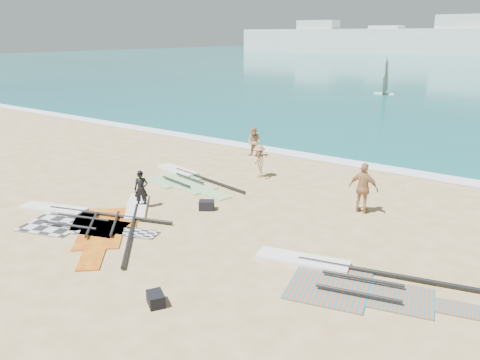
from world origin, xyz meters
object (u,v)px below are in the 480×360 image
Objects in this scene: beachgoer_left at (254,142)px; beachgoer_back at (363,188)px; gear_bag_near at (207,205)px; person_wetsuit at (141,189)px; rig_grey at (74,218)px; rig_orange at (344,277)px; beachgoer_mid at (259,161)px; rig_red at (119,220)px; gear_bag_far at (156,299)px; rig_green at (185,178)px.

beachgoer_back is (8.09, -4.63, 0.15)m from beachgoer_left.
person_wetsuit reaches higher than gear_bag_near.
beachgoer_left is (0.27, 11.45, 0.77)m from rig_grey.
beachgoer_left reaches higher than rig_orange.
beachgoer_mid is at bearing 98.90° from gear_bag_near.
rig_grey is 11.47m from beachgoer_left.
rig_red is 7.69m from beachgoer_mid.
gear_bag_near is 0.30× the size of beachgoer_back.
rig_grey is at bearing -156.66° from person_wetsuit.
beachgoer_left is at bearing 120.80° from rig_orange.
person_wetsuit is at bearing 139.75° from gear_bag_far.
beachgoer_back is at bearing 16.10° from rig_green.
rig_red reaches higher than rig_green.
beachgoer_back is at bearing 78.98° from gear_bag_far.
beachgoer_mid is 0.80× the size of beachgoer_back.
rig_green is 10.50× the size of gear_bag_near.
beachgoer_back is (8.37, 6.81, 0.92)m from rig_grey.
beachgoer_back reaches higher than rig_orange.
rig_green is 1.04× the size of rig_red.
beachgoer_back reaches higher than person_wetsuit.
gear_bag_far is at bearing -64.47° from beachgoer_left.
person_wetsuit is 0.77× the size of beachgoer_back.
gear_bag_near reaches higher than rig_green.
rig_green is at bearing 153.88° from rig_red.
gear_bag_far is at bearing 78.74° from beachgoer_back.
rig_green is at bearing 142.23° from rig_orange.
rig_orange is at bearing -8.50° from rig_grey.
rig_grey is 1.07× the size of rig_green.
gear_bag_near is 0.35× the size of beachgoer_left.
beachgoer_left is 9.33m from beachgoer_back.
gear_bag_far is 15.13m from beachgoer_left.
beachgoer_left reaches higher than rig_red.
rig_orange is at bearing -1.07° from beachgoer_mid.
beachgoer_mid is (2.35, -3.05, -0.05)m from beachgoer_left.
gear_bag_far is at bearing 15.30° from rig_red.
beachgoer_mid is at bearing -15.64° from beachgoer_back.
rig_red is at bearing -122.74° from gear_bag_near.
rig_green is at bearing -92.50° from beachgoer_left.
rig_grey is 3.93× the size of beachgoer_left.
beachgoer_mid reaches higher than rig_orange.
rig_grey is 8.82m from beachgoer_mid.
rig_green is 4.06m from person_wetsuit.
beachgoer_left is at bearing -30.03° from beachgoer_back.
rig_green is 10.69m from gear_bag_far.
gear_bag_far is 0.35× the size of beachgoer_mid.
rig_red is 10.12× the size of gear_bag_near.
beachgoer_mid is (-3.97, 10.68, 0.61)m from gear_bag_far.
rig_orange is 4.29× the size of beachgoer_mid.
rig_orange is 1.14× the size of rig_red.
beachgoer_back is (1.77, 9.10, 0.81)m from gear_bag_far.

